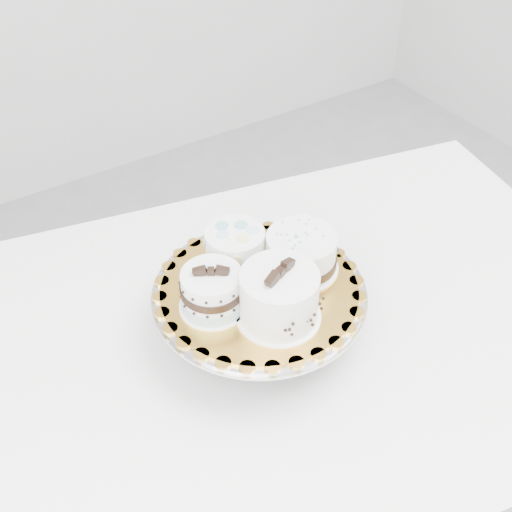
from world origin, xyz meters
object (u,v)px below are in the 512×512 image
cake_stand (259,303)px  cake_dots (235,249)px  cake_swirl (279,297)px  cake_ribbon (301,253)px  cake_board (259,289)px  table (288,358)px  cake_banded (212,292)px

cake_stand → cake_dots: size_ratio=2.90×
cake_swirl → cake_ribbon: bearing=16.6°
cake_swirl → cake_dots: 0.13m
cake_stand → cake_board: (0.00, 0.00, 0.03)m
table → cake_swirl: bearing=-128.9°
table → cake_dots: bearing=133.3°
cake_stand → cake_banded: 0.10m
cake_board → cake_dots: cake_dots is taller
cake_stand → cake_banded: cake_banded is taller
cake_banded → cake_dots: size_ratio=1.07×
cake_swirl → cake_dots: cake_swirl is taller
cake_banded → table: bearing=20.5°
cake_board → cake_banded: cake_banded is taller
cake_stand → cake_dots: cake_dots is taller
cake_banded → cake_stand: bearing=28.2°
table → cake_banded: size_ratio=10.57×
cake_stand → cake_swirl: cake_swirl is taller
cake_board → cake_banded: size_ratio=2.49×
cake_ribbon → table: bearing=-147.1°
cake_swirl → cake_ribbon: (0.09, 0.07, -0.01)m
table → cake_dots: cake_dots is taller
cake_dots → cake_ribbon: (0.08, -0.06, -0.01)m
cake_board → cake_banded: 0.08m
cake_board → cake_ribbon: bearing=3.1°
cake_banded → cake_ribbon: size_ratio=0.96×
table → cake_ribbon: cake_ribbon is taller
cake_banded → cake_ribbon: cake_banded is taller
table → cake_ribbon: size_ratio=10.19×
cake_stand → cake_swirl: (-0.01, -0.06, 0.07)m
cake_stand → table: bearing=-22.3°
table → cake_dots: size_ratio=11.28×
cake_stand → cake_banded: size_ratio=2.72×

